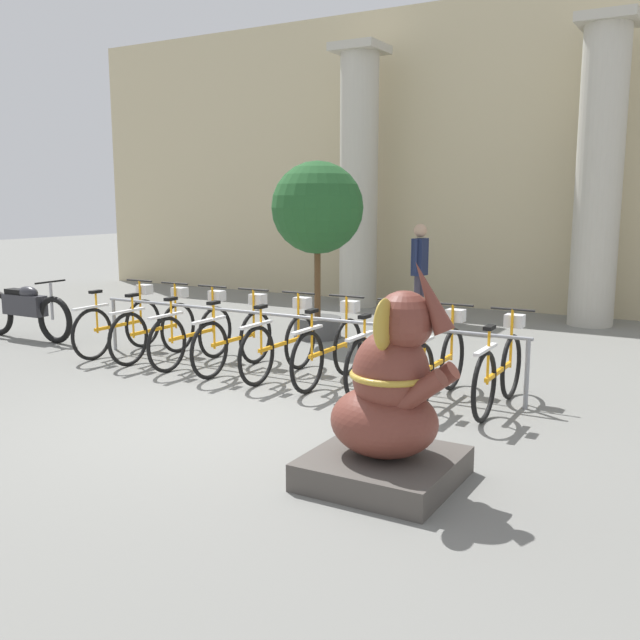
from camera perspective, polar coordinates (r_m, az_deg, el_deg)
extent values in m
plane|color=slate|center=(7.27, -8.37, -7.92)|extent=(60.00, 60.00, 0.00)
cube|color=#C6B78E|center=(14.69, 13.12, 12.61)|extent=(20.00, 0.20, 6.00)
cylinder|color=#BCB7A8|center=(14.60, 3.12, 10.89)|extent=(0.77, 0.77, 5.00)
cube|color=#BCB7A8|center=(14.88, 3.21, 20.88)|extent=(0.96, 0.96, 0.16)
cylinder|color=#BCB7A8|center=(13.17, 21.40, 10.39)|extent=(0.77, 0.77, 5.00)
cube|color=#BCB7A8|center=(13.49, 22.13, 21.39)|extent=(0.96, 0.96, 0.16)
cylinder|color=gray|center=(10.82, -16.13, -0.34)|extent=(0.05, 0.05, 0.75)
cylinder|color=gray|center=(7.78, 16.22, -4.17)|extent=(0.05, 0.05, 0.75)
cylinder|color=gray|center=(8.87, -2.71, 0.35)|extent=(6.07, 0.04, 0.04)
torus|color=black|center=(10.87, -13.97, -0.28)|extent=(0.05, 0.72, 0.72)
torus|color=black|center=(10.21, -17.77, -1.09)|extent=(0.05, 0.72, 0.72)
cube|color=orange|center=(10.53, -15.82, -0.40)|extent=(0.04, 0.88, 0.04)
cube|color=silver|center=(10.15, -17.88, 0.99)|extent=(0.06, 0.60, 0.03)
cylinder|color=orange|center=(10.23, -17.44, 0.52)|extent=(0.03, 0.03, 0.55)
cube|color=black|center=(10.19, -17.52, 2.17)|extent=(0.08, 0.18, 0.04)
cylinder|color=orange|center=(10.80, -14.19, 1.37)|extent=(0.03, 0.03, 0.64)
cylinder|color=black|center=(10.76, -14.26, 3.07)|extent=(0.48, 0.03, 0.03)
cube|color=silver|center=(10.84, -13.86, 2.39)|extent=(0.20, 0.16, 0.14)
torus|color=black|center=(10.41, -11.29, -0.61)|extent=(0.05, 0.72, 0.72)
torus|color=black|center=(9.71, -15.08, -1.49)|extent=(0.05, 0.72, 0.72)
cube|color=orange|center=(10.05, -13.13, -0.76)|extent=(0.04, 0.88, 0.04)
cube|color=silver|center=(9.65, -15.18, 0.69)|extent=(0.06, 0.60, 0.03)
cylinder|color=orange|center=(9.73, -14.74, 0.20)|extent=(0.03, 0.03, 0.55)
cube|color=black|center=(9.69, -14.82, 1.94)|extent=(0.08, 0.18, 0.04)
cylinder|color=orange|center=(10.33, -11.49, 1.11)|extent=(0.03, 0.03, 0.64)
cylinder|color=black|center=(10.29, -11.55, 2.88)|extent=(0.48, 0.03, 0.03)
cube|color=silver|center=(10.38, -11.16, 2.18)|extent=(0.20, 0.16, 0.14)
torus|color=black|center=(9.97, -8.39, -0.98)|extent=(0.05, 0.72, 0.72)
torus|color=black|center=(9.23, -12.15, -1.94)|extent=(0.05, 0.72, 0.72)
cube|color=orange|center=(9.59, -10.20, -1.15)|extent=(0.04, 0.88, 0.04)
cube|color=silver|center=(9.17, -12.23, 0.36)|extent=(0.06, 0.60, 0.03)
cylinder|color=orange|center=(9.26, -11.79, -0.16)|extent=(0.03, 0.03, 0.55)
cube|color=black|center=(9.21, -11.86, 1.66)|extent=(0.08, 0.18, 0.04)
cylinder|color=orange|center=(9.88, -8.58, 0.82)|extent=(0.03, 0.03, 0.64)
cylinder|color=black|center=(9.84, -8.62, 2.67)|extent=(0.48, 0.03, 0.03)
cube|color=silver|center=(9.93, -8.24, 1.93)|extent=(0.20, 0.16, 0.14)
torus|color=black|center=(9.56, -5.17, -1.37)|extent=(0.05, 0.72, 0.72)
torus|color=black|center=(8.80, -8.83, -2.41)|extent=(0.05, 0.72, 0.72)
cube|color=orange|center=(9.16, -6.93, -1.56)|extent=(0.04, 0.88, 0.04)
cube|color=silver|center=(8.73, -8.89, 0.00)|extent=(0.06, 0.60, 0.03)
cylinder|color=orange|center=(8.82, -8.47, -0.54)|extent=(0.03, 0.03, 0.55)
cube|color=black|center=(8.77, -8.52, 1.37)|extent=(0.08, 0.18, 0.04)
cylinder|color=orange|center=(9.47, -5.33, 0.50)|extent=(0.03, 0.03, 0.64)
cylinder|color=black|center=(9.43, -5.37, 2.43)|extent=(0.48, 0.03, 0.03)
cube|color=silver|center=(9.53, -5.00, 1.67)|extent=(0.20, 0.16, 0.14)
torus|color=black|center=(9.21, -1.60, -1.76)|extent=(0.05, 0.72, 0.72)
torus|color=black|center=(8.41, -5.10, -2.89)|extent=(0.05, 0.72, 0.72)
cube|color=orange|center=(8.79, -3.28, -1.98)|extent=(0.04, 0.88, 0.04)
cube|color=silver|center=(8.34, -5.14, -0.38)|extent=(0.06, 0.60, 0.03)
cylinder|color=orange|center=(8.43, -4.74, -0.93)|extent=(0.03, 0.03, 0.55)
cube|color=black|center=(8.39, -4.77, 1.06)|extent=(0.08, 0.18, 0.04)
cylinder|color=orange|center=(9.12, -1.75, 0.18)|extent=(0.03, 0.03, 0.64)
cylinder|color=black|center=(9.07, -1.76, 2.19)|extent=(0.48, 0.03, 0.03)
cube|color=silver|center=(9.17, -1.42, 1.39)|extent=(0.20, 0.16, 0.14)
torus|color=black|center=(8.89, 2.23, -2.17)|extent=(0.05, 0.72, 0.72)
torus|color=black|center=(8.06, -1.02, -3.41)|extent=(0.05, 0.72, 0.72)
cube|color=orange|center=(8.46, 0.69, -2.43)|extent=(0.04, 0.88, 0.04)
cube|color=silver|center=(7.99, -1.03, -0.78)|extent=(0.06, 0.60, 0.03)
cylinder|color=orange|center=(8.09, -0.66, -1.36)|extent=(0.03, 0.03, 0.55)
cube|color=black|center=(8.04, -0.66, 0.72)|extent=(0.08, 0.18, 0.04)
cylinder|color=orange|center=(8.80, 2.12, -0.17)|extent=(0.03, 0.03, 0.64)
cylinder|color=black|center=(8.75, 2.13, 1.91)|extent=(0.48, 0.03, 0.03)
cube|color=silver|center=(8.86, 2.43, 1.09)|extent=(0.20, 0.16, 0.14)
torus|color=black|center=(8.57, 6.17, -2.67)|extent=(0.05, 0.72, 0.72)
torus|color=black|center=(7.71, 3.22, -4.03)|extent=(0.05, 0.72, 0.72)
cube|color=orange|center=(8.13, 4.78, -2.97)|extent=(0.04, 0.88, 0.04)
cube|color=silver|center=(7.63, 3.24, -1.29)|extent=(0.06, 0.60, 0.03)
cylinder|color=orange|center=(7.74, 3.57, -1.88)|extent=(0.03, 0.03, 0.55)
cube|color=black|center=(7.68, 3.59, 0.29)|extent=(0.08, 0.18, 0.04)
cylinder|color=orange|center=(8.47, 6.10, -0.60)|extent=(0.03, 0.03, 0.64)
cylinder|color=black|center=(8.42, 6.14, 1.56)|extent=(0.48, 0.03, 0.03)
cube|color=silver|center=(8.53, 6.39, 0.71)|extent=(0.20, 0.16, 0.14)
torus|color=black|center=(8.35, 10.54, -3.11)|extent=(0.05, 0.72, 0.72)
torus|color=black|center=(7.46, 8.02, -4.57)|extent=(0.05, 0.72, 0.72)
cube|color=orange|center=(7.89, 9.36, -3.45)|extent=(0.04, 0.88, 0.04)
cube|color=silver|center=(7.38, 8.09, -1.75)|extent=(0.06, 0.60, 0.03)
cylinder|color=orange|center=(7.49, 8.36, -2.35)|extent=(0.03, 0.03, 0.55)
cube|color=black|center=(7.43, 8.41, -0.11)|extent=(0.08, 0.18, 0.04)
cylinder|color=orange|center=(8.25, 10.52, -0.98)|extent=(0.03, 0.03, 0.64)
cylinder|color=black|center=(8.20, 10.59, 1.23)|extent=(0.48, 0.03, 0.03)
cube|color=silver|center=(8.31, 10.79, 0.36)|extent=(0.20, 0.16, 0.14)
torus|color=black|center=(8.13, 15.03, -3.63)|extent=(0.05, 0.72, 0.72)
torus|color=black|center=(7.22, 12.99, -5.22)|extent=(0.05, 0.72, 0.72)
cube|color=orange|center=(7.66, 14.09, -4.01)|extent=(0.04, 0.88, 0.04)
cube|color=silver|center=(7.13, 13.11, -2.30)|extent=(0.06, 0.60, 0.03)
cylinder|color=orange|center=(7.25, 13.31, -2.92)|extent=(0.03, 0.03, 0.55)
cube|color=black|center=(7.19, 13.40, -0.61)|extent=(0.08, 0.18, 0.04)
cylinder|color=orange|center=(8.03, 15.06, -1.45)|extent=(0.03, 0.03, 0.64)
cylinder|color=black|center=(7.98, 15.16, 0.82)|extent=(0.48, 0.03, 0.03)
cube|color=silver|center=(8.09, 15.30, -0.07)|extent=(0.20, 0.16, 0.14)
cube|color=#4C4742|center=(5.70, 5.09, -11.73)|extent=(1.10, 1.10, 0.22)
ellipsoid|color=brown|center=(5.57, 5.15, -8.06)|extent=(0.85, 0.75, 0.55)
ellipsoid|color=brown|center=(5.45, 5.68, -4.37)|extent=(0.60, 0.55, 0.70)
sphere|color=brown|center=(5.32, 6.74, -0.05)|extent=(0.45, 0.45, 0.45)
ellipsoid|color=#B79333|center=(5.55, 7.10, 0.35)|extent=(0.08, 0.32, 0.38)
ellipsoid|color=#B79333|center=(5.14, 5.13, -0.36)|extent=(0.08, 0.32, 0.38)
cone|color=brown|center=(5.22, 8.80, 1.86)|extent=(0.38, 0.16, 0.57)
cylinder|color=brown|center=(5.48, 8.85, -5.18)|extent=(0.45, 0.15, 0.40)
cylinder|color=brown|center=(5.25, 7.85, -5.80)|extent=(0.45, 0.15, 0.40)
torus|color=#B79333|center=(5.45, 5.68, -4.37)|extent=(0.63, 0.63, 0.05)
torus|color=black|center=(11.58, -20.44, 0.01)|extent=(0.73, 0.09, 0.73)
cube|color=#2D2D33|center=(12.08, -22.55, 1.12)|extent=(0.82, 0.22, 0.32)
ellipsoid|color=#2D2D33|center=(11.98, -22.32, 2.04)|extent=(0.40, 0.20, 0.20)
cube|color=black|center=(12.20, -23.13, 2.11)|extent=(0.36, 0.18, 0.08)
cylinder|color=#99999E|center=(11.58, -20.68, 1.40)|extent=(0.04, 0.04, 0.56)
cylinder|color=black|center=(11.54, -20.77, 2.87)|extent=(0.03, 0.55, 0.03)
cylinder|color=#383342|center=(12.79, 8.05, 1.69)|extent=(0.11, 0.11, 0.86)
cylinder|color=#383342|center=(12.63, 7.76, 1.60)|extent=(0.11, 0.11, 0.86)
cube|color=#1E284C|center=(12.63, 7.99, 5.02)|extent=(0.20, 0.32, 0.64)
sphere|color=tan|center=(12.60, 8.04, 7.10)|extent=(0.23, 0.23, 0.23)
cylinder|color=#1E284C|center=(12.81, 8.33, 5.23)|extent=(0.07, 0.07, 0.58)
cylinder|color=#1E284C|center=(12.44, 7.64, 5.11)|extent=(0.07, 0.07, 0.58)
cylinder|color=#4C4C4C|center=(11.35, -0.21, -0.59)|extent=(0.75, 0.75, 0.33)
cylinder|color=brown|center=(11.24, -0.21, 3.12)|extent=(0.10, 0.10, 1.15)
sphere|color=#235628|center=(11.17, -0.21, 8.98)|extent=(1.43, 1.43, 1.43)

